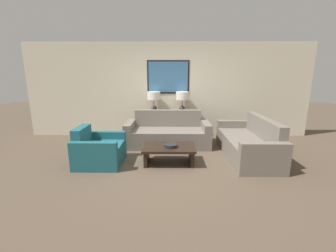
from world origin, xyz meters
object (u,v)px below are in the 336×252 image
(couch_by_side, at_px, (248,144))
(armchair_near_back_wall, at_px, (99,151))
(console_table, at_px, (168,125))
(table_lamp_right, at_px, (182,98))
(table_lamp_left, at_px, (154,98))
(coffee_table, at_px, (169,151))
(couch_by_back_wall, at_px, (168,134))
(decorative_bowl, at_px, (171,146))

(couch_by_side, height_order, armchair_near_back_wall, couch_by_side)
(console_table, distance_m, table_lamp_right, 0.87)
(console_table, relative_size, table_lamp_left, 2.36)
(couch_by_side, relative_size, coffee_table, 2.00)
(table_lamp_left, distance_m, couch_by_back_wall, 1.17)
(couch_by_side, distance_m, coffee_table, 1.81)
(console_table, distance_m, coffee_table, 1.90)
(console_table, relative_size, couch_by_side, 0.65)
(couch_by_back_wall, distance_m, armchair_near_back_wall, 1.86)
(couch_by_side, height_order, coffee_table, couch_by_side)
(couch_by_side, distance_m, armchair_near_back_wall, 3.22)
(table_lamp_left, distance_m, decorative_bowl, 2.14)
(table_lamp_right, relative_size, couch_by_side, 0.27)
(armchair_near_back_wall, bearing_deg, table_lamp_left, 62.34)
(console_table, height_order, couch_by_back_wall, couch_by_back_wall)
(table_lamp_right, bearing_deg, table_lamp_left, 180.00)
(console_table, bearing_deg, armchair_near_back_wall, -126.13)
(couch_by_back_wall, xyz_separation_m, decorative_bowl, (0.07, -1.25, 0.10))
(decorative_bowl, bearing_deg, table_lamp_left, 103.46)
(table_lamp_right, xyz_separation_m, decorative_bowl, (-0.32, -1.94, -0.75))
(console_table, bearing_deg, table_lamp_left, 180.00)
(console_table, xyz_separation_m, table_lamp_right, (0.39, 0.00, 0.78))
(couch_by_side, relative_size, decorative_bowl, 8.05)
(couch_by_back_wall, relative_size, decorative_bowl, 8.05)
(couch_by_back_wall, distance_m, couch_by_side, 1.96)
(table_lamp_right, height_order, decorative_bowl, table_lamp_right)
(console_table, xyz_separation_m, table_lamp_left, (-0.39, 0.00, 0.78))
(table_lamp_left, xyz_separation_m, decorative_bowl, (0.47, -1.94, -0.75))
(table_lamp_left, bearing_deg, coffee_table, -77.16)
(console_table, bearing_deg, couch_by_back_wall, -90.00)
(decorative_bowl, distance_m, armchair_near_back_wall, 1.47)
(table_lamp_left, distance_m, armchair_near_back_wall, 2.33)
(armchair_near_back_wall, bearing_deg, console_table, 53.87)
(couch_by_back_wall, bearing_deg, table_lamp_left, 119.76)
(couch_by_side, bearing_deg, coffee_table, -166.42)
(table_lamp_left, relative_size, coffee_table, 0.55)
(couch_by_back_wall, relative_size, armchair_near_back_wall, 2.28)
(couch_by_back_wall, xyz_separation_m, coffee_table, (0.04, -1.21, -0.03))
(console_table, relative_size, table_lamp_right, 2.36)
(console_table, height_order, table_lamp_left, table_lamp_left)
(couch_by_back_wall, bearing_deg, table_lamp_right, 60.24)
(armchair_near_back_wall, bearing_deg, decorative_bowl, -1.12)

